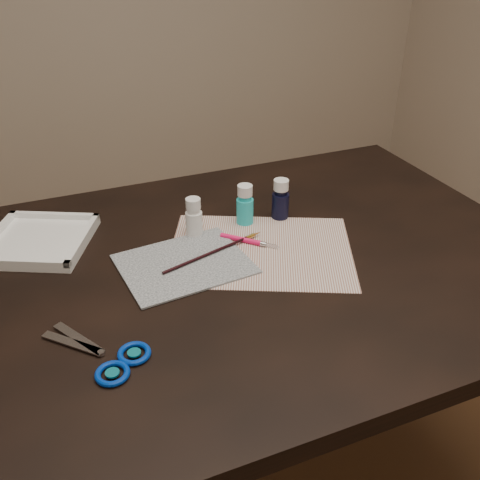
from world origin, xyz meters
name	(u,v)px	position (x,y,z in m)	size (l,w,h in m)	color
table	(240,389)	(0.00, 0.00, 0.38)	(1.30, 0.90, 0.75)	black
paper	(261,250)	(0.06, 0.02, 0.75)	(0.39, 0.29, 0.00)	silver
canvas	(184,264)	(-0.11, 0.03, 0.75)	(0.25, 0.20, 0.00)	black
paint_bottle_white	(194,217)	(-0.05, 0.13, 0.80)	(0.04, 0.04, 0.09)	white
paint_bottle_cyan	(245,204)	(0.07, 0.14, 0.80)	(0.04, 0.04, 0.10)	#23C8D2
paint_bottle_navy	(281,199)	(0.16, 0.14, 0.80)	(0.04, 0.04, 0.10)	black
paintbrush	(215,251)	(-0.04, 0.04, 0.76)	(0.26, 0.01, 0.01)	black
craft_knife	(250,241)	(0.05, 0.05, 0.76)	(0.14, 0.01, 0.01)	#FD1660
scissors	(89,351)	(-0.33, -0.16, 0.76)	(0.21, 0.11, 0.01)	silver
palette_tray	(39,240)	(-0.38, 0.22, 0.76)	(0.21, 0.21, 0.03)	white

